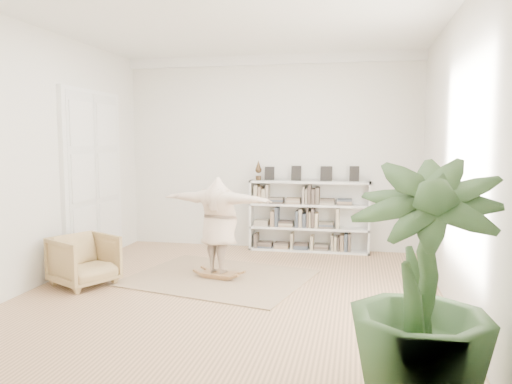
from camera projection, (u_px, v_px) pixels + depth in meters
The scene contains 9 objects.
floor at pixel (232, 294), 6.64m from camera, with size 6.00×6.00×0.00m, color #8B6847.
room_shell at pixel (271, 60), 9.14m from camera, with size 6.00×6.00×6.00m.
doors at pixel (94, 179), 8.30m from camera, with size 0.09×1.78×2.92m.
bookshelf at pixel (309, 217), 9.17m from camera, with size 2.20×0.35×1.64m.
armchair at pixel (84, 260), 7.02m from camera, with size 0.76×0.78×0.71m, color tan.
rug at pixel (219, 278), 7.40m from camera, with size 2.50×2.00×0.02m, color tan.
rocker_board at pixel (219, 274), 7.39m from camera, with size 0.57×0.42×0.11m.
person at pixel (219, 223), 7.31m from camera, with size 1.75×0.48×1.42m, color beige.
houseplant at pixel (421, 289), 3.66m from camera, with size 1.07×1.07×1.91m, color #335329.
Camera 1 is at (1.62, -6.26, 2.05)m, focal length 35.00 mm.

